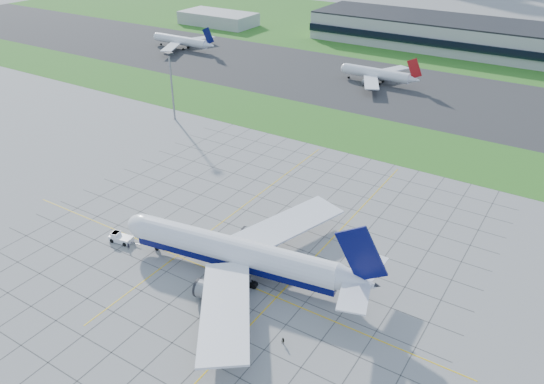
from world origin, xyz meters
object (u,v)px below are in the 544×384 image
object	(u,v)px
crew_near	(128,246)
pushback_tug	(120,238)
airliner	(237,253)
distant_jet_0	(182,41)
light_mast	(171,78)
distant_jet_1	(378,74)
crew_far	(283,341)

from	to	relation	value
crew_near	pushback_tug	bearing A→B (deg)	82.09
airliner	distant_jet_0	bearing A→B (deg)	125.34
light_mast	pushback_tug	distance (m)	84.02
crew_near	distant_jet_0	size ratio (longest dim) A/B	0.04
crew_near	distant_jet_1	bearing A→B (deg)	9.24
crew_far	distant_jet_1	distance (m)	168.12
distant_jet_1	crew_near	bearing A→B (deg)	-90.08
distant_jet_1	light_mast	bearing A→B (deg)	-120.13
pushback_tug	distant_jet_1	xyz separation A→B (m)	(4.28, 153.21, 3.43)
crew_near	crew_far	bearing A→B (deg)	-88.55
airliner	distant_jet_1	world-z (taller)	airliner
crew_near	distant_jet_0	world-z (taller)	distant_jet_0
crew_far	crew_near	bearing A→B (deg)	-172.70
airliner	distant_jet_1	distance (m)	150.31
airliner	crew_near	world-z (taller)	airliner
airliner	distant_jet_0	size ratio (longest dim) A/B	1.48
crew_near	crew_far	size ratio (longest dim) A/B	1.12
airliner	crew_far	world-z (taller)	airliner
crew_near	light_mast	bearing A→B (deg)	43.39
airliner	pushback_tug	size ratio (longest dim) A/B	7.34
light_mast	pushback_tug	size ratio (longest dim) A/B	2.98
light_mast	crew_far	bearing A→B (deg)	-38.97
light_mast	crew_far	xyz separation A→B (m)	(96.21, -77.82, -15.41)
pushback_tug	distant_jet_1	bearing A→B (deg)	79.47
pushback_tug	light_mast	bearing A→B (deg)	113.29
light_mast	crew_far	world-z (taller)	light_mast
light_mast	airliner	size ratio (longest dim) A/B	0.41
airliner	crew_far	distance (m)	24.70
distant_jet_0	distant_jet_1	bearing A→B (deg)	-0.10
light_mast	distant_jet_0	bearing A→B (deg)	129.27
crew_far	pushback_tug	bearing A→B (deg)	-173.45
light_mast	distant_jet_0	xyz separation A→B (m)	(-68.27, 83.49, -11.70)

